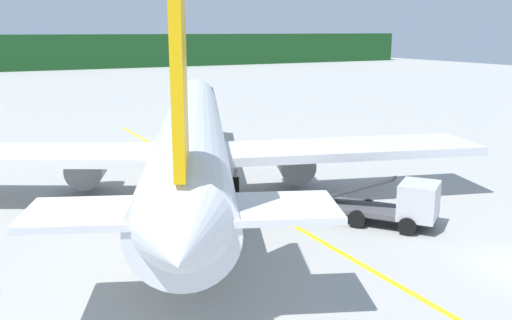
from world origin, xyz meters
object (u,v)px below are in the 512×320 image
at_px(crew_marshaller, 77,175).
at_px(service_truck_catering, 400,204).
at_px(airliner_foreground, 192,138).
at_px(cargo_container_near, 166,228).

bearing_deg(crew_marshaller, service_truck_catering, -48.05).
distance_m(airliner_foreground, cargo_container_near, 9.64).
bearing_deg(airliner_foreground, crew_marshaller, 148.98).
distance_m(service_truck_catering, crew_marshaller, 19.74).
bearing_deg(service_truck_catering, crew_marshaller, 131.95).
height_order(airliner_foreground, crew_marshaller, airliner_foreground).
distance_m(airliner_foreground, service_truck_catering, 13.11).
xyz_separation_m(airliner_foreground, crew_marshaller, (-6.27, 3.77, -2.45)).
height_order(service_truck_catering, cargo_container_near, service_truck_catering).
relative_size(service_truck_catering, cargo_container_near, 2.42).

